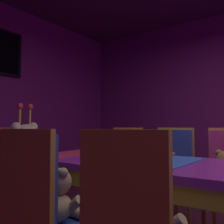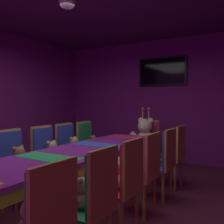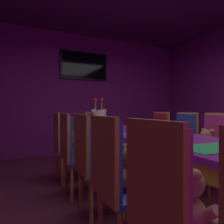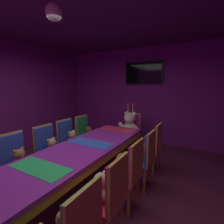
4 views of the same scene
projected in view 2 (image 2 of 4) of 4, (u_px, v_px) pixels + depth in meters
The scene contains 27 objects.
ground_plane at pixel (77, 208), 3.29m from camera, with size 7.90×7.90×0.00m, color #591E33.
wall_back at pixel (163, 100), 5.98m from camera, with size 5.20×0.12×2.80m, color #721E72.
banquet_table at pixel (77, 157), 3.26m from camera, with size 0.90×3.52×0.75m.
chair_left_2 at pixel (12, 159), 3.44m from camera, with size 0.42×0.41×0.98m.
teddy_left_2 at pixel (19, 160), 3.36m from camera, with size 0.26×0.34×0.32m.
chair_left_3 at pixel (45, 152), 3.93m from camera, with size 0.42×0.41×0.98m.
teddy_left_3 at pixel (52, 153), 3.86m from camera, with size 0.26×0.34×0.32m.
chair_left_4 at pixel (68, 146), 4.43m from camera, with size 0.42×0.41×0.98m.
teddy_left_4 at pixel (74, 147), 4.35m from camera, with size 0.25×0.33×0.31m.
chair_left_5 at pixel (87, 142), 4.90m from camera, with size 0.42×0.41×0.98m.
teddy_left_5 at pixel (93, 144), 4.83m from camera, with size 0.22×0.29×0.27m.
chair_right_0 at pixel (46, 222), 1.62m from camera, with size 0.42×0.41×0.98m.
teddy_right_0 at pixel (30, 221), 1.69m from camera, with size 0.21×0.27×0.26m.
chair_right_1 at pixel (96, 195), 2.10m from camera, with size 0.42×0.41×0.98m.
teddy_right_1 at pixel (82, 194), 2.17m from camera, with size 0.22×0.29×0.27m.
chair_right_2 at pixel (126, 178), 2.57m from camera, with size 0.42×0.41×0.98m.
teddy_right_2 at pixel (114, 176), 2.65m from camera, with size 0.26×0.34×0.32m.
chair_right_3 at pixel (147, 166), 3.06m from camera, with size 0.42×0.41×0.98m.
teddy_right_3 at pixel (136, 164), 3.14m from camera, with size 0.27×0.35×0.33m.
chair_right_4 at pixel (165, 157), 3.54m from camera, with size 0.42×0.41×0.98m.
teddy_right_4 at pixel (155, 157), 3.61m from camera, with size 0.23×0.30×0.28m.
chair_right_5 at pixel (176, 150), 4.06m from camera, with size 0.42×0.41×0.98m.
teddy_right_5 at pixel (167, 150), 4.13m from camera, with size 0.24×0.31×0.29m.
throne_chair at pixel (148, 139), 5.24m from camera, with size 0.41×0.42×0.98m.
king_teddy_bear at pixel (145, 135), 5.10m from camera, with size 0.62×0.48×0.79m.
wall_tv at pixel (162, 72), 5.88m from camera, with size 1.12×0.06×0.65m.
pendant_light at pixel (67, 1), 3.05m from camera, with size 0.20×0.20×0.20m, color white.
Camera 2 is at (2.04, -2.56, 1.35)m, focal length 41.46 mm.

